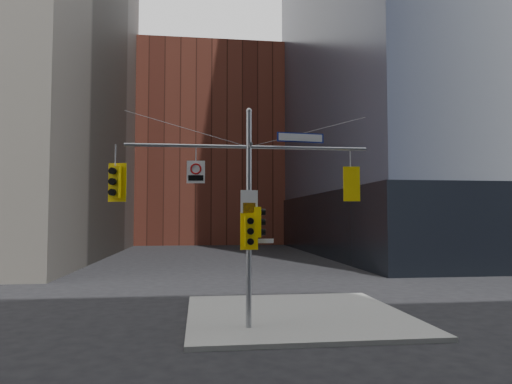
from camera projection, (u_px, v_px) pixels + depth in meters
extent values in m
plane|color=black|center=(257.00, 350.00, 12.68)|extent=(160.00, 160.00, 0.00)
cube|color=gray|center=(296.00, 315.00, 16.89)|extent=(8.00, 8.00, 0.15)
cube|color=black|center=(482.00, 224.00, 48.03)|extent=(36.40, 36.40, 6.00)
cube|color=brown|center=(210.00, 151.00, 70.92)|extent=(26.00, 20.00, 28.00)
cylinder|color=gray|center=(249.00, 220.00, 14.86)|extent=(0.18, 0.18, 7.20)
sphere|color=gray|center=(249.00, 111.00, 15.06)|extent=(0.20, 0.20, 0.20)
cylinder|color=gray|center=(188.00, 146.00, 14.74)|extent=(4.00, 0.11, 0.11)
cylinder|color=gray|center=(308.00, 148.00, 15.24)|extent=(4.00, 0.11, 0.11)
cylinder|color=gray|center=(250.00, 145.00, 14.65)|extent=(0.10, 0.70, 0.10)
cylinder|color=gray|center=(188.00, 129.00, 14.78)|extent=(4.00, 0.02, 1.12)
cylinder|color=gray|center=(308.00, 132.00, 15.27)|extent=(4.00, 0.02, 1.12)
cube|color=yellow|center=(115.00, 182.00, 14.40)|extent=(0.37, 0.30, 1.00)
cube|color=yellow|center=(117.00, 182.00, 14.57)|extent=(0.58, 0.18, 1.24)
cylinder|color=black|center=(113.00, 171.00, 14.23)|extent=(0.24, 0.20, 0.21)
cylinder|color=black|center=(114.00, 171.00, 14.30)|extent=(0.18, 0.06, 0.18)
cylinder|color=black|center=(112.00, 182.00, 14.21)|extent=(0.24, 0.20, 0.21)
cylinder|color=black|center=(113.00, 182.00, 14.28)|extent=(0.18, 0.06, 0.18)
cylinder|color=black|center=(112.00, 192.00, 14.19)|extent=(0.24, 0.20, 0.21)
cylinder|color=black|center=(113.00, 192.00, 14.26)|extent=(0.18, 0.06, 0.18)
cube|color=yellow|center=(351.00, 184.00, 15.36)|extent=(0.33, 0.25, 0.94)
cube|color=yellow|center=(352.00, 184.00, 15.20)|extent=(0.55, 0.11, 1.16)
cylinder|color=black|center=(349.00, 176.00, 15.55)|extent=(0.21, 0.17, 0.20)
cylinder|color=black|center=(350.00, 175.00, 15.48)|extent=(0.17, 0.04, 0.17)
cylinder|color=black|center=(350.00, 185.00, 15.53)|extent=(0.21, 0.17, 0.20)
cylinder|color=black|center=(350.00, 185.00, 15.46)|extent=(0.17, 0.04, 0.17)
cylinder|color=black|center=(350.00, 194.00, 15.52)|extent=(0.21, 0.17, 0.20)
cylinder|color=#0CE559|center=(350.00, 194.00, 15.45)|extent=(0.17, 0.04, 0.17)
cube|color=yellow|center=(257.00, 222.00, 14.89)|extent=(0.24, 0.33, 0.99)
cylinder|color=black|center=(263.00, 212.00, 14.93)|extent=(0.16, 0.21, 0.21)
cylinder|color=black|center=(261.00, 212.00, 14.92)|extent=(0.03, 0.18, 0.18)
cylinder|color=black|center=(263.00, 222.00, 14.91)|extent=(0.16, 0.21, 0.21)
cylinder|color=black|center=(261.00, 222.00, 14.90)|extent=(0.03, 0.18, 0.18)
cylinder|color=black|center=(263.00, 232.00, 14.89)|extent=(0.16, 0.21, 0.21)
cylinder|color=black|center=(261.00, 232.00, 14.88)|extent=(0.03, 0.18, 0.18)
cube|color=yellow|center=(250.00, 231.00, 14.56)|extent=(0.32, 0.23, 0.98)
cube|color=yellow|center=(249.00, 231.00, 14.73)|extent=(0.58, 0.04, 1.21)
cylinder|color=black|center=(250.00, 221.00, 14.40)|extent=(0.21, 0.15, 0.20)
cylinder|color=black|center=(250.00, 221.00, 14.47)|extent=(0.18, 0.02, 0.18)
cylinder|color=black|center=(250.00, 231.00, 14.38)|extent=(0.21, 0.15, 0.20)
cylinder|color=black|center=(250.00, 231.00, 14.45)|extent=(0.18, 0.02, 0.18)
cylinder|color=black|center=(250.00, 242.00, 14.36)|extent=(0.21, 0.15, 0.20)
cylinder|color=black|center=(250.00, 242.00, 14.43)|extent=(0.18, 0.02, 0.18)
cube|color=navy|center=(300.00, 138.00, 15.23)|extent=(1.62, 0.21, 0.32)
cube|color=silver|center=(301.00, 137.00, 15.20)|extent=(1.52, 0.18, 0.24)
cube|color=silver|center=(196.00, 172.00, 14.71)|extent=(0.58, 0.08, 0.73)
torus|color=#B20A0A|center=(196.00, 169.00, 14.70)|extent=(0.36, 0.08, 0.36)
cube|color=black|center=(196.00, 178.00, 14.68)|extent=(0.49, 0.05, 0.18)
cube|color=silver|center=(249.00, 202.00, 14.77)|extent=(0.57, 0.10, 0.74)
cube|color=#D88C00|center=(249.00, 208.00, 14.74)|extent=(0.41, 0.06, 0.33)
cube|color=silver|center=(262.00, 241.00, 14.88)|extent=(0.74, 0.05, 0.15)
cube|color=#145926|center=(247.00, 247.00, 15.25)|extent=(0.07, 0.75, 0.15)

